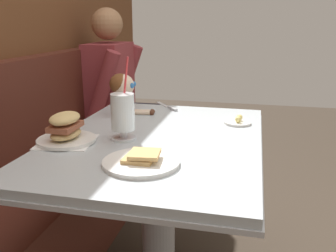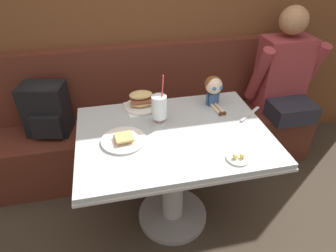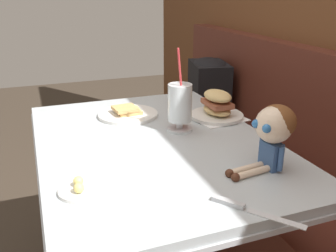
{
  "view_description": "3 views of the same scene",
  "coord_description": "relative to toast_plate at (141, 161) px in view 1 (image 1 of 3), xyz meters",
  "views": [
    {
      "loc": [
        -1.35,
        -0.18,
        1.19
      ],
      "look_at": [
        0.04,
        0.15,
        0.78
      ],
      "focal_mm": 39.73,
      "sensor_mm": 36.0,
      "label": 1
    },
    {
      "loc": [
        -0.33,
        -1.17,
        1.73
      ],
      "look_at": [
        -0.02,
        0.22,
        0.76
      ],
      "focal_mm": 31.6,
      "sensor_mm": 36.0,
      "label": 2
    },
    {
      "loc": [
        1.16,
        -0.2,
        1.26
      ],
      "look_at": [
        -0.03,
        0.24,
        0.78
      ],
      "focal_mm": 39.9,
      "sensor_mm": 36.0,
      "label": 3
    }
  ],
  "objects": [
    {
      "name": "toast_plate",
      "position": [
        0.0,
        0.0,
        0.0
      ],
      "size": [
        0.25,
        0.25,
        0.04
      ],
      "color": "white",
      "rests_on": "diner_table"
    },
    {
      "name": "butter_saucer",
      "position": [
        0.56,
        -0.28,
        -0.0
      ],
      "size": [
        0.12,
        0.12,
        0.04
      ],
      "color": "white",
      "rests_on": "diner_table"
    },
    {
      "name": "diner_patron",
      "position": [
        1.33,
        0.6,
        -0.01
      ],
      "size": [
        0.55,
        0.48,
        0.81
      ],
      "color": "maroon",
      "rests_on": "booth_bench"
    },
    {
      "name": "booth_bench",
      "position": [
        0.29,
        0.65,
        -0.42
      ],
      "size": [
        2.6,
        0.48,
        1.0
      ],
      "color": "#512319",
      "rests_on": "ground"
    },
    {
      "name": "diner_table",
      "position": [
        0.29,
        0.02,
        -0.21
      ],
      "size": [
        1.11,
        0.81,
        0.74
      ],
      "color": "#B2BCC1",
      "rests_on": "ground"
    },
    {
      "name": "butter_knife",
      "position": [
        0.77,
        0.08,
        -0.01
      ],
      "size": [
        0.2,
        0.16,
        0.01
      ],
      "color": "silver",
      "rests_on": "diner_table"
    },
    {
      "name": "milkshake_glass",
      "position": [
        0.23,
        0.14,
        0.09
      ],
      "size": [
        0.1,
        0.1,
        0.32
      ],
      "color": "silver",
      "rests_on": "diner_table"
    },
    {
      "name": "seated_doll",
      "position": [
        0.61,
        0.28,
        0.12
      ],
      "size": [
        0.13,
        0.22,
        0.2
      ],
      "color": "#385689",
      "rests_on": "diner_table"
    },
    {
      "name": "sandwich_plate",
      "position": [
        0.15,
        0.34,
        0.03
      ],
      "size": [
        0.23,
        0.23,
        0.12
      ],
      "color": "white",
      "rests_on": "diner_table"
    }
  ]
}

